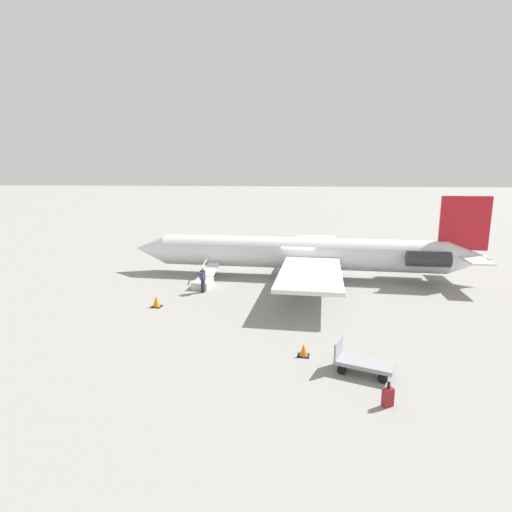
{
  "coord_description": "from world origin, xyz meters",
  "views": [
    {
      "loc": [
        -2.33,
        30.13,
        7.58
      ],
      "look_at": [
        3.2,
        0.84,
        1.67
      ],
      "focal_mm": 28.0,
      "sensor_mm": 36.0,
      "label": 1
    }
  ],
  "objects_px": {
    "luggage_cart": "(361,362)",
    "suitcase": "(388,397)",
    "passenger": "(203,278)",
    "boarding_stairs": "(204,281)",
    "airplane_main": "(310,253)"
  },
  "relations": [
    {
      "from": "luggage_cart",
      "to": "suitcase",
      "type": "height_order",
      "value": "luggage_cart"
    },
    {
      "from": "passenger",
      "to": "boarding_stairs",
      "type": "bearing_deg",
      "value": 13.42
    },
    {
      "from": "luggage_cart",
      "to": "suitcase",
      "type": "distance_m",
      "value": 2.34
    },
    {
      "from": "boarding_stairs",
      "to": "passenger",
      "type": "xyz_separation_m",
      "value": [
        -0.43,
        1.66,
        0.64
      ]
    },
    {
      "from": "airplane_main",
      "to": "passenger",
      "type": "distance_m",
      "value": 8.8
    },
    {
      "from": "airplane_main",
      "to": "luggage_cart",
      "type": "height_order",
      "value": "airplane_main"
    },
    {
      "from": "luggage_cart",
      "to": "passenger",
      "type": "bearing_deg",
      "value": -29.1
    },
    {
      "from": "airplane_main",
      "to": "passenger",
      "type": "relative_size",
      "value": 15.63
    },
    {
      "from": "boarding_stairs",
      "to": "suitcase",
      "type": "height_order",
      "value": "boarding_stairs"
    },
    {
      "from": "airplane_main",
      "to": "boarding_stairs",
      "type": "distance_m",
      "value": 8.33
    },
    {
      "from": "airplane_main",
      "to": "boarding_stairs",
      "type": "relative_size",
      "value": 6.74
    },
    {
      "from": "boarding_stairs",
      "to": "suitcase",
      "type": "bearing_deg",
      "value": -142.44
    },
    {
      "from": "boarding_stairs",
      "to": "suitcase",
      "type": "relative_size",
      "value": 4.58
    },
    {
      "from": "airplane_main",
      "to": "suitcase",
      "type": "xyz_separation_m",
      "value": [
        -3.57,
        17.32,
        -1.55
      ]
    },
    {
      "from": "airplane_main",
      "to": "suitcase",
      "type": "distance_m",
      "value": 17.75
    }
  ]
}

